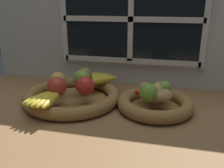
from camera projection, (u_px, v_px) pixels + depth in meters
ground_plane at (117, 111)px, 92.97cm from camera, size 140.00×90.00×3.00cm
back_wall at (131, 26)px, 110.81cm from camera, size 140.00×4.60×55.00cm
fruit_bowl_left at (72, 96)px, 97.52cm from camera, size 38.69×38.69×4.79cm
fruit_bowl_right at (155, 104)px, 90.37cm from camera, size 28.36×28.36×4.79cm
apple_green_back at (82, 78)px, 99.42cm from camera, size 7.37×7.37×7.37cm
apple_golden_left at (58, 80)px, 98.37cm from camera, size 6.68×6.68×6.68cm
apple_red_front at (57, 87)px, 89.80cm from camera, size 7.34×7.34×7.34cm
apple_red_right at (85, 86)px, 91.16cm from camera, size 7.20×7.20×7.20cm
pear_brown at (86, 77)px, 100.92cm from camera, size 8.02×7.91×7.86cm
banana_bunch_front at (47, 98)px, 85.31cm from camera, size 11.07×17.66×2.96cm
banana_bunch_back at (96, 79)px, 105.29cm from camera, size 14.36×18.54×3.19cm
potato_large at (156, 91)px, 88.71cm from camera, size 7.23×9.27×5.09cm
potato_back at (162, 88)px, 92.21cm from camera, size 8.26×6.81×4.90cm
potato_small at (164, 96)px, 85.34cm from camera, size 8.88×9.33×4.38cm
potato_oblong at (147, 89)px, 92.03cm from camera, size 8.80×9.10×4.41cm
lime_near at (148, 92)px, 85.57cm from camera, size 6.63×6.63×6.63cm
lime_far at (164, 88)px, 91.44cm from camera, size 5.48×5.48×5.48cm
chili_pepper at (152, 95)px, 89.32cm from camera, size 12.96×6.10×1.66cm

